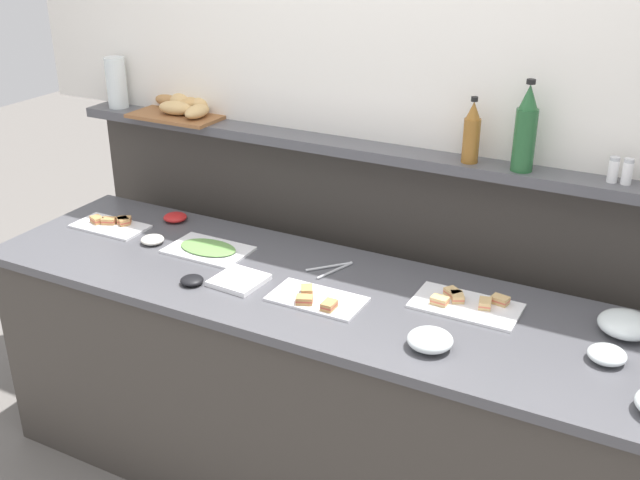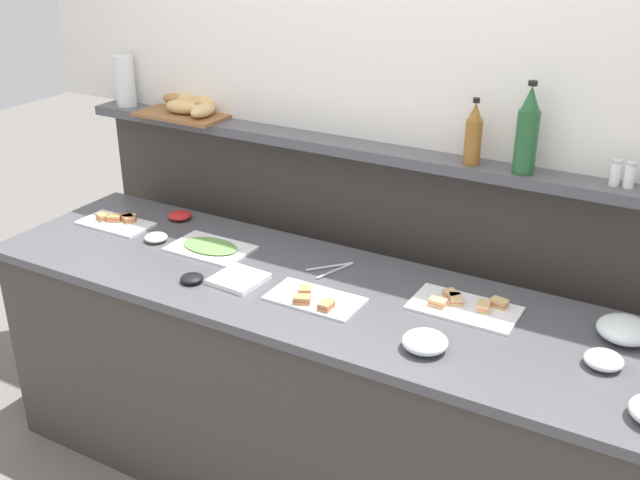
% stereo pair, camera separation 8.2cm
% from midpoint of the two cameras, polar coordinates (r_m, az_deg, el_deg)
% --- Properties ---
extents(ground_plane, '(12.00, 12.00, 0.00)m').
position_cam_midpoint_polar(ground_plane, '(3.60, 3.70, -12.20)').
color(ground_plane, slate).
extents(buffet_counter, '(2.58, 0.72, 0.89)m').
position_cam_midpoint_polar(buffet_counter, '(2.90, -1.06, -11.38)').
color(buffet_counter, '#3D3833').
rests_on(buffet_counter, ground_plane).
extents(back_ledge_unit, '(2.76, 0.22, 1.28)m').
position_cam_midpoint_polar(back_ledge_unit, '(3.19, 3.55, -3.05)').
color(back_ledge_unit, '#3D3833').
rests_on(back_ledge_unit, ground_plane).
extents(sandwich_platter_side, '(0.32, 0.18, 0.04)m').
position_cam_midpoint_polar(sandwich_platter_side, '(2.58, -1.22, -4.48)').
color(sandwich_platter_side, silver).
rests_on(sandwich_platter_side, buffet_counter).
extents(sandwich_platter_front, '(0.31, 0.17, 0.04)m').
position_cam_midpoint_polar(sandwich_platter_front, '(3.28, -16.16, 1.12)').
color(sandwich_platter_front, white).
rests_on(sandwich_platter_front, buffet_counter).
extents(sandwich_platter_rear, '(0.36, 0.20, 0.04)m').
position_cam_midpoint_polar(sandwich_platter_rear, '(2.58, 10.08, -4.76)').
color(sandwich_platter_rear, white).
rests_on(sandwich_platter_rear, buffet_counter).
extents(cold_cuts_platter, '(0.32, 0.21, 0.02)m').
position_cam_midpoint_polar(cold_cuts_platter, '(2.97, -9.21, -0.68)').
color(cold_cuts_platter, white).
rests_on(cold_cuts_platter, buffet_counter).
extents(glass_bowl_large, '(0.17, 0.17, 0.07)m').
position_cam_midpoint_polar(glass_bowl_large, '(2.55, 21.22, -6.02)').
color(glass_bowl_large, silver).
rests_on(glass_bowl_large, buffet_counter).
extents(glass_bowl_medium, '(0.12, 0.12, 0.05)m').
position_cam_midpoint_polar(glass_bowl_medium, '(2.40, 19.91, -8.18)').
color(glass_bowl_medium, silver).
rests_on(glass_bowl_medium, buffet_counter).
extents(glass_bowl_extra, '(0.14, 0.14, 0.06)m').
position_cam_midpoint_polar(glass_bowl_extra, '(2.33, 7.29, -7.54)').
color(glass_bowl_extra, silver).
rests_on(glass_bowl_extra, buffet_counter).
extents(condiment_bowl_red, '(0.09, 0.09, 0.03)m').
position_cam_midpoint_polar(condiment_bowl_red, '(3.08, -13.27, 0.02)').
color(condiment_bowl_red, silver).
rests_on(condiment_bowl_red, buffet_counter).
extents(condiment_bowl_teal, '(0.10, 0.10, 0.03)m').
position_cam_midpoint_polar(condiment_bowl_teal, '(3.28, -11.57, 1.69)').
color(condiment_bowl_teal, red).
rests_on(condiment_bowl_teal, buffet_counter).
extents(condiment_bowl_cream, '(0.08, 0.08, 0.03)m').
position_cam_midpoint_polar(condiment_bowl_cream, '(2.73, -10.49, -3.01)').
color(condiment_bowl_cream, black).
rests_on(condiment_bowl_cream, buffet_counter).
extents(serving_tongs, '(0.13, 0.18, 0.01)m').
position_cam_midpoint_polar(serving_tongs, '(2.79, 0.13, -2.15)').
color(serving_tongs, '#B7BABF').
rests_on(serving_tongs, buffet_counter).
extents(napkin_stack, '(0.18, 0.18, 0.02)m').
position_cam_midpoint_polar(napkin_stack, '(2.72, -6.99, -3.04)').
color(napkin_stack, white).
rests_on(napkin_stack, buffet_counter).
extents(wine_bottle_green, '(0.08, 0.08, 0.32)m').
position_cam_midpoint_polar(wine_bottle_green, '(2.66, 14.39, 8.01)').
color(wine_bottle_green, '#23562D').
rests_on(wine_bottle_green, back_ledge_unit).
extents(vinegar_bottle_amber, '(0.06, 0.06, 0.24)m').
position_cam_midpoint_polar(vinegar_bottle_amber, '(2.72, 10.51, 7.89)').
color(vinegar_bottle_amber, '#8E5B23').
rests_on(vinegar_bottle_amber, back_ledge_unit).
extents(salt_shaker, '(0.03, 0.03, 0.09)m').
position_cam_midpoint_polar(salt_shaker, '(2.66, 20.43, 4.99)').
color(salt_shaker, white).
rests_on(salt_shaker, back_ledge_unit).
extents(pepper_shaker, '(0.03, 0.03, 0.09)m').
position_cam_midpoint_polar(pepper_shaker, '(2.66, 21.36, 4.82)').
color(pepper_shaker, white).
rests_on(pepper_shaker, back_ledge_unit).
extents(bread_basket, '(0.40, 0.28, 0.08)m').
position_cam_midpoint_polar(bread_basket, '(3.38, -10.84, 9.84)').
color(bread_basket, brown).
rests_on(bread_basket, back_ledge_unit).
extents(water_carafe, '(0.09, 0.09, 0.22)m').
position_cam_midpoint_polar(water_carafe, '(3.56, -15.75, 11.36)').
color(water_carafe, silver).
rests_on(water_carafe, back_ledge_unit).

